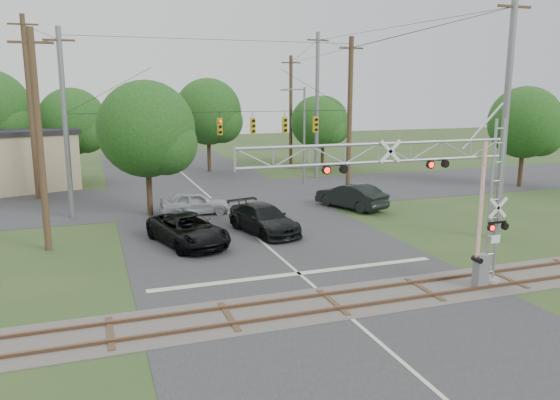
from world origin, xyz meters
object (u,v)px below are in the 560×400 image
object	(u,v)px
crossing_gantry	(427,188)
car_dark	(264,219)
traffic_signal_span	(233,123)
pickup_black	(188,230)
streetlight	(302,131)
sedan_silver	(195,203)

from	to	relation	value
crossing_gantry	car_dark	distance (m)	11.91
crossing_gantry	traffic_signal_span	size ratio (longest dim) A/B	0.58
pickup_black	streetlight	xyz separation A→B (m)	(12.36, 15.23, 3.72)
pickup_black	streetlight	bearing A→B (deg)	35.78
crossing_gantry	car_dark	size ratio (longest dim) A/B	2.05
car_dark	streetlight	world-z (taller)	streetlight
traffic_signal_span	streetlight	bearing A→B (deg)	41.81
traffic_signal_span	streetlight	xyz separation A→B (m)	(7.76, 6.94, -1.19)
pickup_black	sedan_silver	xyz separation A→B (m)	(1.64, 6.78, -0.03)
pickup_black	traffic_signal_span	bearing A→B (deg)	45.82
traffic_signal_span	crossing_gantry	bearing A→B (deg)	-81.51
crossing_gantry	sedan_silver	xyz separation A→B (m)	(-5.70, 16.84, -3.48)
crossing_gantry	streetlight	world-z (taller)	streetlight
traffic_signal_span	sedan_silver	xyz separation A→B (m)	(-2.96, -1.51, -4.94)
sedan_silver	pickup_black	bearing A→B (deg)	168.11
crossing_gantry	pickup_black	size ratio (longest dim) A/B	1.95
traffic_signal_span	sedan_silver	world-z (taller)	traffic_signal_span
pickup_black	crossing_gantry	bearing A→B (deg)	-69.07
sedan_silver	streetlight	xyz separation A→B (m)	(10.72, 8.45, 3.75)
sedan_silver	crossing_gantry	bearing A→B (deg)	-159.61
crossing_gantry	traffic_signal_span	bearing A→B (deg)	98.49
car_dark	crossing_gantry	bearing A→B (deg)	-88.26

